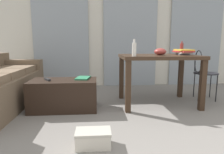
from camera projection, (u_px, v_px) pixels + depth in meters
ground_plane at (153, 115)px, 2.58m from camera, size 7.63×7.63×0.00m
wall_back at (130, 31)px, 4.34m from camera, size 5.83×0.10×2.42m
curtains at (130, 35)px, 4.27m from camera, size 4.15×0.03×2.22m
coffee_table at (64, 95)px, 2.77m from camera, size 0.92×0.51×0.42m
craft_table at (159, 62)px, 2.96m from camera, size 1.14×0.82×0.76m
wire_chair at (202, 69)px, 3.24m from camera, size 0.39×0.41×0.82m
bottle_near at (134, 49)px, 2.56m from camera, size 0.06×0.06×0.23m
bottle_far at (182, 48)px, 3.29m from camera, size 0.06×0.06×0.21m
bowl at (160, 52)px, 2.87m from camera, size 0.18×0.18×0.10m
book_stack at (183, 52)px, 2.94m from camera, size 0.25×0.33×0.08m
tv_remote_primary at (47, 79)px, 2.71m from camera, size 0.13×0.17×0.03m
magazine at (83, 78)px, 2.84m from camera, size 0.22×0.31×0.02m
shoebox at (93, 138)px, 1.77m from camera, size 0.32×0.20×0.15m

